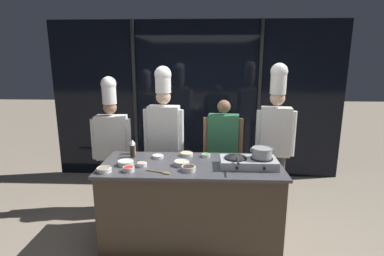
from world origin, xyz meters
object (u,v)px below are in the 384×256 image
Objects in this scene: serving_spoon_slotted at (163,172)px; prep_bowl_bell_pepper at (129,169)px; stock_pot at (262,153)px; prep_bowl_soy_glaze at (189,168)px; squeeze_bottle_clear at (133,147)px; prep_bowl_ginger at (187,154)px; person_guest at (223,144)px; chef_line at (276,127)px; portable_stove at (248,162)px; frying_pan at (236,156)px; chef_sous at (164,128)px; prep_bowl_chicken at (182,163)px; prep_bowl_bean_sprouts at (126,163)px; prep_bowl_onion at (158,156)px; prep_bowl_mushrooms at (104,169)px; chef_head at (112,136)px; prep_bowl_shrimp at (142,164)px; prep_bowl_scallions at (206,155)px; squeeze_bottle_soy at (133,150)px.

prep_bowl_bell_pepper is at bearing 175.51° from serving_spoon_slotted.
prep_bowl_soy_glaze is (-0.77, -0.15, -0.13)m from stock_pot.
squeeze_bottle_clear is 1.18× the size of prep_bowl_ginger.
prep_bowl_ginger is 0.10× the size of person_guest.
portable_stove is at bearing 67.45° from chef_line.
chef_sous reaches higher than frying_pan.
prep_bowl_chicken is 0.61× the size of serving_spoon_slotted.
serving_spoon_slotted is at bearing 100.54° from chef_sous.
squeeze_bottle_clear is 1.23m from person_guest.
prep_bowl_soy_glaze is at bearing -166.42° from portable_stove.
prep_bowl_soy_glaze is at bearing -11.56° from prep_bowl_bean_sprouts.
squeeze_bottle_clear is 0.41m from prep_bowl_bean_sprouts.
prep_bowl_onion is at bearing 166.07° from portable_stove.
prep_bowl_chicken is at bearing 20.70° from prep_bowl_bell_pepper.
prep_bowl_soy_glaze is (0.86, 0.07, 0.00)m from prep_bowl_mushrooms.
prep_bowl_soy_glaze is 0.08× the size of chef_head.
prep_bowl_onion is 0.49m from serving_spoon_slotted.
prep_bowl_mushrooms is 0.08× the size of chef_sous.
chef_sous reaches higher than chef_head.
chef_head is (-0.38, 0.40, 0.03)m from squeeze_bottle_clear.
person_guest is at bearing 46.05° from prep_bowl_bell_pepper.
prep_bowl_mushrooms is (-0.35, -0.18, 0.00)m from prep_bowl_shrimp.
prep_bowl_soy_glaze is at bearing -37.33° from squeeze_bottle_clear.
chef_line is (1.18, 0.81, 0.23)m from prep_bowl_chicken.
squeeze_bottle_clear is 0.90m from prep_bowl_scallions.
frying_pan reaches higher than prep_bowl_scallions.
stock_pot reaches higher than frying_pan.
frying_pan reaches higher than prep_bowl_bean_sprouts.
frying_pan is 2.18× the size of squeeze_bottle_soy.
prep_bowl_mushrooms is (-0.15, -0.61, -0.06)m from squeeze_bottle_clear.
prep_bowl_chicken reaches higher than prep_bowl_ginger.
squeeze_bottle_soy is 1.12× the size of prep_bowl_chicken.
person_guest is 0.73m from chef_line.
chef_line is at bearing 60.49° from portable_stove.
frying_pan is 1.27m from squeeze_bottle_clear.
chef_line is (1.71, 1.01, 0.23)m from prep_bowl_bell_pepper.
frying_pan is 1.70× the size of stock_pot.
prep_bowl_bell_pepper is at bearing -81.66° from squeeze_bottle_soy.
chef_line is at bearing 177.90° from chef_head.
chef_head is (-0.84, 1.02, 0.11)m from serving_spoon_slotted.
squeeze_bottle_soy is at bearing 35.69° from person_guest.
prep_bowl_shrimp is 0.05× the size of chef_line.
prep_bowl_bell_pepper is 0.19m from prep_bowl_shrimp.
squeeze_bottle_soy is at bearing 98.34° from prep_bowl_bell_pepper.
chef_line reaches higher than prep_bowl_shrimp.
prep_bowl_bean_sprouts is 0.09× the size of chef_head.
portable_stove is at bearing 8.36° from prep_bowl_mushrooms.
portable_stove is 0.77m from prep_bowl_ginger.
prep_bowl_shrimp is 1.83m from chef_line.
chef_head is at bearing 127.73° from squeeze_bottle_soy.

